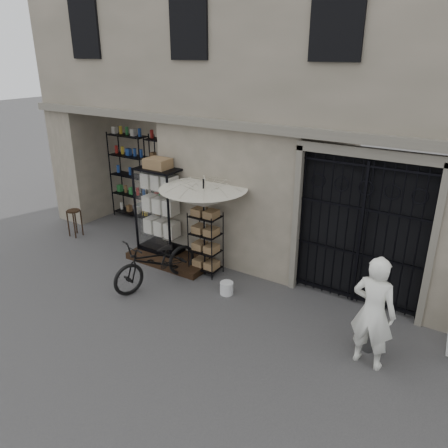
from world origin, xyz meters
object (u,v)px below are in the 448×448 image
Objects in this scene: steel_bollard at (370,328)px; bicycle at (158,284)px; white_bucket at (227,288)px; shopkeeper at (366,362)px; display_cabinet at (161,214)px; wire_rack at (206,244)px; market_umbrella at (204,193)px; wooden_stool at (75,222)px.

bicycle is at bearing -177.56° from steel_bollard.
shopkeeper is (3.00, -0.58, -0.13)m from white_bucket.
display_cabinet is 1.45m from wire_rack.
display_cabinet is at bearing 170.89° from market_umbrella.
steel_bollard is (4.39, 0.19, 0.44)m from bicycle.
wire_rack is 4.15m from wooden_stool.
wooden_stool is at bearing -0.57° from shopkeeper.
steel_bollard reaches higher than shopkeeper.
steel_bollard reaches higher than white_bucket.
market_umbrella reaches higher than white_bucket.
shopkeeper is at bearing -10.85° from white_bucket.
wire_rack reaches higher than bicycle.
white_bucket is 5.04m from wooden_stool.
bicycle is at bearing -162.72° from white_bucket.
display_cabinet reaches higher than shopkeeper.
shopkeeper is at bearing -38.03° from wire_rack.
steel_bollard is at bearing -4.49° from wooden_stool.
bicycle reaches higher than shopkeeper.
shopkeeper is (0.07, -0.31, -0.44)m from steel_bollard.
market_umbrella is at bearing 151.79° from white_bucket.
market_umbrella is 4.42m from wooden_stool.
steel_bollard is (2.94, -0.27, 0.31)m from white_bucket.
wooden_stool is at bearing 160.43° from wire_rack.
bicycle is (-1.46, -0.45, -0.13)m from white_bucket.
white_bucket is 0.37× the size of wooden_stool.
steel_bollard is 0.47× the size of shopkeeper.
steel_bollard is (7.96, -0.62, 0.05)m from wooden_stool.
wooden_stool reaches higher than shopkeeper.
display_cabinet is 1.09× the size of bicycle.
wooden_stool is (-3.56, 0.81, 0.38)m from bicycle.
wooden_stool is at bearing 175.91° from white_bucket.
white_bucket is at bearing 32.07° from bicycle.
wire_rack is 1.34m from bicycle.
wooden_stool is at bearing 162.35° from display_cabinet.
display_cabinet is 8.03× the size of white_bucket.
market_umbrella is at bearing 1.49° from wooden_stool.
bicycle is 4.42m from steel_bollard.
shopkeeper is (4.46, -0.12, 0.00)m from bicycle.
wire_rack is 5.24× the size of white_bucket.
white_bucket is at bearing -41.51° from display_cabinet.
bicycle is at bearing -78.85° from display_cabinet.
display_cabinet is 5.54m from shopkeeper.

